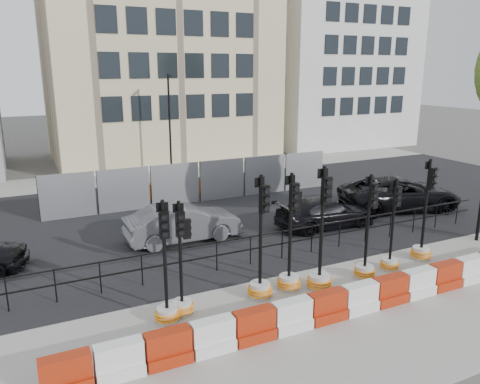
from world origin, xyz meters
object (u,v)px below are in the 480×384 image
traffic_signal_d (290,263)px  traffic_signal_h (423,239)px  traffic_signal_a (167,298)px  car_c (325,213)px

traffic_signal_d → traffic_signal_h: 5.23m
traffic_signal_d → traffic_signal_h: size_ratio=1.01×
traffic_signal_h → traffic_signal_a: bearing=168.9°
traffic_signal_a → traffic_signal_d: size_ratio=0.93×
traffic_signal_a → car_c: bearing=35.9°
traffic_signal_d → car_c: 5.92m
traffic_signal_h → car_c: bearing=91.0°
car_c → traffic_signal_d: bearing=135.9°
car_c → traffic_signal_h: bearing=-165.0°
traffic_signal_d → traffic_signal_h: traffic_signal_d is taller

